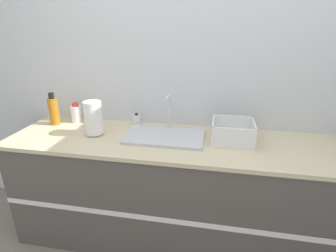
{
  "coord_description": "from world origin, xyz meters",
  "views": [
    {
      "loc": [
        0.29,
        -1.41,
        1.68
      ],
      "look_at": [
        -0.02,
        0.29,
        1.01
      ],
      "focal_mm": 28.0,
      "sensor_mm": 36.0,
      "label": 1
    }
  ],
  "objects_px": {
    "dish_rack": "(232,134)",
    "soap_dispenser": "(137,120)",
    "bottle_white_spray": "(76,114)",
    "bottle_amber": "(54,110)",
    "sink": "(165,135)",
    "paper_towel_roll": "(93,118)"
  },
  "relations": [
    {
      "from": "bottle_white_spray",
      "to": "bottle_amber",
      "type": "bearing_deg",
      "value": -151.08
    },
    {
      "from": "dish_rack",
      "to": "soap_dispenser",
      "type": "relative_size",
      "value": 2.96
    },
    {
      "from": "bottle_white_spray",
      "to": "soap_dispenser",
      "type": "relative_size",
      "value": 1.69
    },
    {
      "from": "bottle_amber",
      "to": "paper_towel_roll",
      "type": "bearing_deg",
      "value": -19.53
    },
    {
      "from": "bottle_amber",
      "to": "soap_dispenser",
      "type": "height_order",
      "value": "bottle_amber"
    },
    {
      "from": "bottle_amber",
      "to": "bottle_white_spray",
      "type": "xyz_separation_m",
      "value": [
        0.15,
        0.08,
        -0.05
      ]
    },
    {
      "from": "dish_rack",
      "to": "soap_dispenser",
      "type": "distance_m",
      "value": 0.8
    },
    {
      "from": "paper_towel_roll",
      "to": "dish_rack",
      "type": "xyz_separation_m",
      "value": [
        1.03,
        0.07,
        -0.08
      ]
    },
    {
      "from": "sink",
      "to": "dish_rack",
      "type": "relative_size",
      "value": 1.96
    },
    {
      "from": "bottle_white_spray",
      "to": "soap_dispenser",
      "type": "distance_m",
      "value": 0.54
    },
    {
      "from": "soap_dispenser",
      "to": "sink",
      "type": "bearing_deg",
      "value": -37.13
    },
    {
      "from": "bottle_amber",
      "to": "bottle_white_spray",
      "type": "relative_size",
      "value": 1.6
    },
    {
      "from": "bottle_white_spray",
      "to": "soap_dispenser",
      "type": "xyz_separation_m",
      "value": [
        0.53,
        0.03,
        -0.03
      ]
    },
    {
      "from": "dish_rack",
      "to": "bottle_white_spray",
      "type": "height_order",
      "value": "bottle_white_spray"
    },
    {
      "from": "bottle_amber",
      "to": "sink",
      "type": "bearing_deg",
      "value": -6.14
    },
    {
      "from": "paper_towel_roll",
      "to": "sink",
      "type": "bearing_deg",
      "value": 5.11
    },
    {
      "from": "dish_rack",
      "to": "paper_towel_roll",
      "type": "bearing_deg",
      "value": -176.07
    },
    {
      "from": "bottle_amber",
      "to": "soap_dispenser",
      "type": "distance_m",
      "value": 0.7
    },
    {
      "from": "bottle_amber",
      "to": "bottle_white_spray",
      "type": "distance_m",
      "value": 0.18
    },
    {
      "from": "soap_dispenser",
      "to": "bottle_white_spray",
      "type": "bearing_deg",
      "value": -176.98
    },
    {
      "from": "dish_rack",
      "to": "bottle_amber",
      "type": "bearing_deg",
      "value": 176.79
    },
    {
      "from": "sink",
      "to": "dish_rack",
      "type": "xyz_separation_m",
      "value": [
        0.49,
        0.02,
        0.04
      ]
    }
  ]
}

